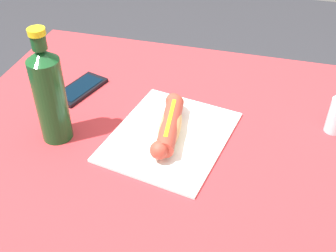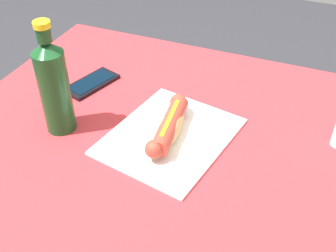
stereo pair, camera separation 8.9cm
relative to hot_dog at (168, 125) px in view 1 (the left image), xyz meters
name	(u,v)px [view 1 (the left image)]	position (x,y,z in m)	size (l,w,h in m)	color
dining_table	(161,209)	(0.08, 0.00, -0.18)	(0.98, 0.98, 0.77)	brown
paper_wrapper	(168,136)	(0.00, 0.00, -0.03)	(0.28, 0.23, 0.01)	white
hot_dog	(168,125)	(0.00, 0.00, 0.00)	(0.20, 0.06, 0.05)	tan
cell_phone	(80,89)	(-0.12, -0.26, -0.03)	(0.15, 0.10, 0.01)	black
soda_bottle	(49,94)	(0.06, -0.23, 0.08)	(0.06, 0.06, 0.25)	#14471E
salt_shaker	(336,116)	(-0.11, 0.34, 0.01)	(0.04, 0.04, 0.08)	silver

